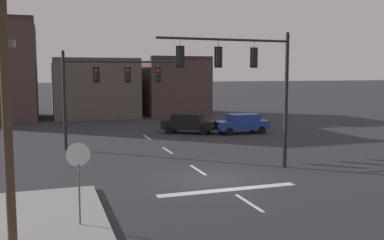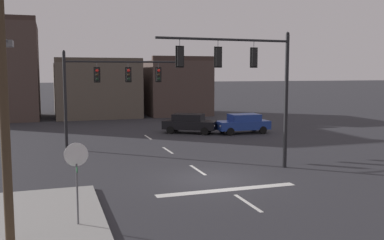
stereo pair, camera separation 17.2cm
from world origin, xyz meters
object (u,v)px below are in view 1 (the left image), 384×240
Objects in this scene: signal_mast_far_side at (103,82)px; car_lot_middle at (242,123)px; signal_mast_near_side at (248,73)px; stop_sign at (78,164)px; car_lot_nearside at (188,123)px; utility_pole at (6,84)px.

signal_mast_far_side is 12.78m from car_lot_middle.
signal_mast_near_side is at bearing -114.08° from car_lot_middle.
stop_sign is 0.63× the size of car_lot_middle.
car_lot_middle is at bearing 16.31° from signal_mast_far_side.
car_lot_nearside is (7.61, 4.98, -3.54)m from signal_mast_far_side.
stop_sign is at bearing -100.12° from signal_mast_far_side.
utility_pole reaches higher than stop_sign.
signal_mast_near_side reaches higher than stop_sign.
signal_mast_near_side is at bearing -95.86° from car_lot_nearside.
car_lot_nearside is 4.45m from car_lot_middle.
utility_pole is (-4.62, -16.07, 0.35)m from signal_mast_far_side.
stop_sign is (-2.67, -14.99, -2.25)m from signal_mast_far_side.
car_lot_nearside is 1.05× the size of car_lot_middle.
signal_mast_near_side reaches higher than car_lot_middle.
car_lot_middle is (14.46, 18.44, -1.29)m from stop_sign.
utility_pole is at bearing -147.29° from signal_mast_near_side.
utility_pole reaches higher than signal_mast_far_side.
car_lot_middle is (4.18, -1.53, 0.00)m from car_lot_nearside.
utility_pole is at bearing -150.93° from stop_sign.
signal_mast_near_side is 14.41m from car_lot_middle.
car_lot_nearside is at bearing 33.22° from signal_mast_far_side.
signal_mast_far_side reaches higher than stop_sign.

